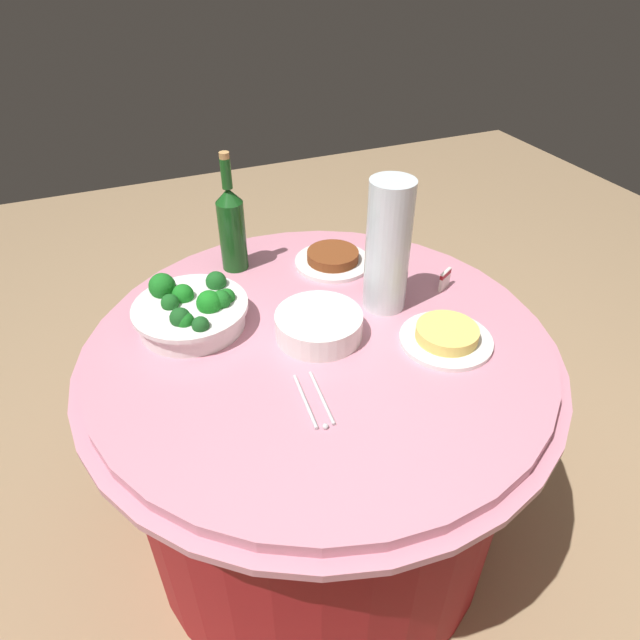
% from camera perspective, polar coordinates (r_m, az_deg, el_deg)
% --- Properties ---
extents(ground_plane, '(6.00, 6.00, 0.00)m').
position_cam_1_polar(ground_plane, '(1.88, 0.00, -19.78)').
color(ground_plane, '#9E7F5B').
extents(buffet_table, '(1.16, 1.16, 0.74)m').
position_cam_1_polar(buffet_table, '(1.58, 0.00, -12.19)').
color(buffet_table, maroon).
rests_on(buffet_table, ground_plane).
extents(broccoli_bowl, '(0.28, 0.28, 0.11)m').
position_cam_1_polar(broccoli_bowl, '(1.38, -13.15, 0.94)').
color(broccoli_bowl, white).
rests_on(broccoli_bowl, buffet_table).
extents(plate_stack, '(0.21, 0.21, 0.06)m').
position_cam_1_polar(plate_stack, '(1.31, -0.10, -0.51)').
color(plate_stack, white).
rests_on(plate_stack, buffet_table).
extents(wine_bottle, '(0.07, 0.07, 0.34)m').
position_cam_1_polar(wine_bottle, '(1.55, -9.14, 9.55)').
color(wine_bottle, '#164C19').
rests_on(wine_bottle, buffet_table).
extents(decorative_fruit_vase, '(0.11, 0.11, 0.34)m').
position_cam_1_polar(decorative_fruit_vase, '(1.36, 6.99, 6.90)').
color(decorative_fruit_vase, silver).
rests_on(decorative_fruit_vase, buffet_table).
extents(serving_tongs, '(0.06, 0.17, 0.01)m').
position_cam_1_polar(serving_tongs, '(1.16, -0.58, -8.43)').
color(serving_tongs, silver).
rests_on(serving_tongs, buffet_table).
extents(food_plate_stir_fry, '(0.22, 0.22, 0.04)m').
position_cam_1_polar(food_plate_stir_fry, '(1.60, 1.33, 6.36)').
color(food_plate_stir_fry, white).
rests_on(food_plate_stir_fry, buffet_table).
extents(food_plate_noodles, '(0.22, 0.22, 0.04)m').
position_cam_1_polar(food_plate_noodles, '(1.33, 12.96, -1.65)').
color(food_plate_noodles, white).
rests_on(food_plate_noodles, buffet_table).
extents(label_placard_front, '(0.05, 0.03, 0.05)m').
position_cam_1_polar(label_placard_front, '(1.52, 12.81, 4.19)').
color(label_placard_front, white).
rests_on(label_placard_front, buffet_table).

